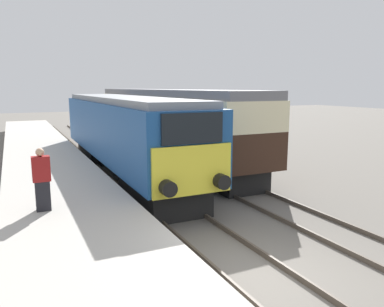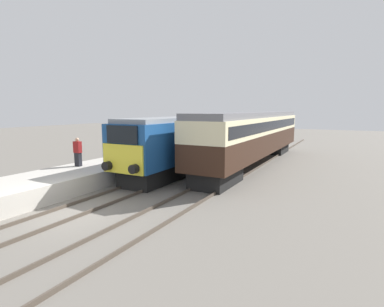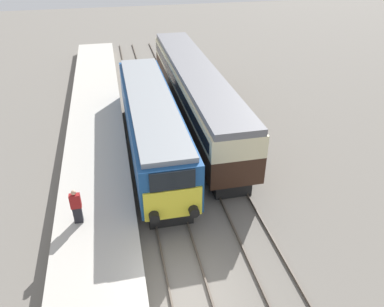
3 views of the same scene
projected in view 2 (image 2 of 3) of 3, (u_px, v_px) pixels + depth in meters
name	position (u px, v px, depth m)	size (l,w,h in m)	color
ground_plane	(70.00, 213.00, 12.09)	(120.00, 120.00, 0.00)	slate
platform_left	(133.00, 164.00, 20.54)	(3.50, 50.00, 0.90)	#B7B2A8
rails_near_track	(145.00, 184.00, 16.44)	(1.51, 60.00, 0.14)	#4C4238
rails_far_track	(200.00, 192.00, 14.86)	(1.50, 60.00, 0.14)	#4C4238
locomotive	(192.00, 139.00, 20.91)	(2.70, 14.82, 3.66)	black
passenger_carriage	(255.00, 133.00, 22.45)	(2.75, 18.55, 3.95)	black
person_on_platform	(78.00, 152.00, 17.17)	(0.44, 0.26, 1.65)	black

